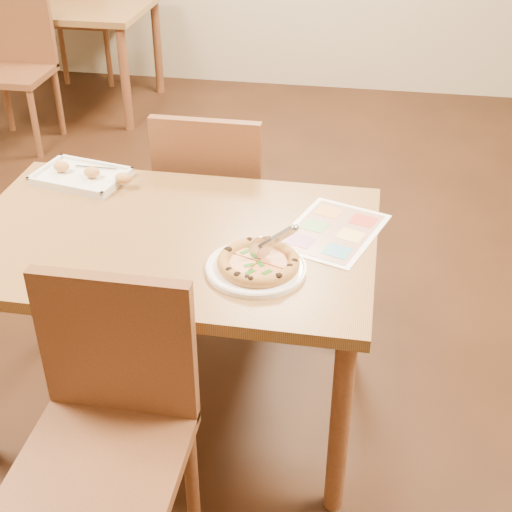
% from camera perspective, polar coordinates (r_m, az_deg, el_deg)
% --- Properties ---
extents(room, '(7.00, 7.00, 7.00)m').
position_cam_1_polar(room, '(2.02, -8.18, 17.26)').
color(room, black).
rests_on(room, ground).
extents(dining_table, '(1.30, 0.85, 0.72)m').
position_cam_1_polar(dining_table, '(2.32, -6.82, -0.03)').
color(dining_table, olive).
rests_on(dining_table, ground).
extents(chair_near, '(0.42, 0.42, 0.47)m').
position_cam_1_polar(chair_near, '(1.91, -11.64, -11.44)').
color(chair_near, brown).
rests_on(chair_near, ground).
extents(chair_far, '(0.42, 0.42, 0.47)m').
position_cam_1_polar(chair_far, '(2.85, -3.46, 5.28)').
color(chair_far, brown).
rests_on(chair_far, ground).
extents(bg_table, '(1.30, 0.85, 0.72)m').
position_cam_1_polar(bg_table, '(5.30, -15.76, 18.05)').
color(bg_table, olive).
rests_on(bg_table, ground).
extents(bg_chair_near, '(0.42, 0.42, 0.47)m').
position_cam_1_polar(bg_chair_near, '(4.80, -18.55, 15.27)').
color(bg_chair_near, brown).
rests_on(bg_chair_near, ground).
extents(bg_chair_far, '(0.42, 0.42, 0.47)m').
position_cam_1_polar(bg_chair_far, '(5.76, -13.60, 18.76)').
color(bg_chair_far, brown).
rests_on(bg_chair_far, ground).
extents(plate, '(0.38, 0.38, 0.02)m').
position_cam_1_polar(plate, '(2.07, -0.00, -0.98)').
color(plate, white).
rests_on(plate, dining_table).
extents(pizza, '(0.24, 0.24, 0.04)m').
position_cam_1_polar(pizza, '(2.06, 0.19, -0.51)').
color(pizza, '#C99144').
rests_on(pizza, plate).
extents(pizza_cutter, '(0.13, 0.09, 0.09)m').
position_cam_1_polar(pizza_cutter, '(2.06, 1.32, 1.20)').
color(pizza_cutter, silver).
rests_on(pizza_cutter, pizza).
extents(appetizer_tray, '(0.38, 0.28, 0.06)m').
position_cam_1_polar(appetizer_tray, '(2.65, -13.65, 6.20)').
color(appetizer_tray, silver).
rests_on(appetizer_tray, dining_table).
extents(menu, '(0.37, 0.44, 0.00)m').
position_cam_1_polar(menu, '(2.28, 6.14, 2.00)').
color(menu, white).
rests_on(menu, dining_table).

